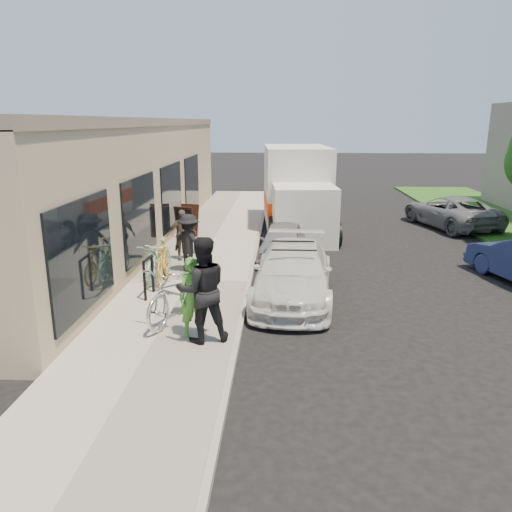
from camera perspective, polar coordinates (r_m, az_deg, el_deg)
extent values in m
plane|color=black|center=(10.07, 0.62, -9.02)|extent=(120.00, 120.00, 0.00)
cube|color=#A49F93|center=(13.05, -7.64, -3.06)|extent=(3.00, 34.00, 0.15)
cube|color=gray|center=(12.86, -0.82, -3.24)|extent=(0.12, 34.00, 0.13)
cube|color=tan|center=(18.20, -15.16, 7.93)|extent=(3.50, 20.00, 4.00)
cube|color=#7C6D5D|center=(18.08, -15.63, 14.54)|extent=(3.60, 20.00, 0.25)
cube|color=black|center=(10.27, -19.14, 0.08)|extent=(0.06, 3.00, 2.20)
cube|color=black|center=(13.96, -13.11, 4.34)|extent=(0.06, 3.00, 2.20)
cube|color=black|center=(17.79, -9.61, 6.78)|extent=(0.06, 3.00, 2.20)
cube|color=black|center=(21.68, -7.33, 8.34)|extent=(0.06, 3.00, 2.20)
cylinder|color=black|center=(11.61, -12.62, -2.87)|extent=(0.06, 0.06, 0.91)
cylinder|color=black|center=(12.16, -11.75, -2.00)|extent=(0.06, 0.06, 0.91)
cylinder|color=black|center=(11.76, -12.29, -0.32)|extent=(0.09, 0.61, 0.06)
cube|color=black|center=(17.63, -8.16, 3.86)|extent=(0.73, 0.43, 1.12)
cube|color=black|center=(18.00, -7.63, 4.11)|extent=(0.73, 0.43, 1.12)
cube|color=black|center=(17.59, -8.22, 4.02)|extent=(0.57, 0.31, 0.80)
imported|color=silver|center=(11.90, 4.26, -1.89)|extent=(2.09, 4.55, 1.29)
cylinder|color=black|center=(11.25, 4.37, 0.63)|extent=(1.02, 0.04, 0.04)
cylinder|color=black|center=(12.09, 4.28, 1.65)|extent=(1.02, 0.04, 0.04)
imported|color=#99989D|center=(15.37, 3.08, 1.71)|extent=(1.62, 3.37, 1.11)
cube|color=silver|center=(17.29, 5.51, 4.68)|extent=(2.25, 2.25, 2.00)
cube|color=black|center=(17.22, 5.54, 6.06)|extent=(1.95, 0.19, 0.95)
cube|color=silver|center=(20.31, 4.59, 8.06)|extent=(2.72, 4.58, 3.06)
cube|color=#F0440E|center=(20.41, 4.55, 6.15)|extent=(2.74, 4.61, 0.58)
cylinder|color=black|center=(16.81, 2.07, 2.42)|extent=(0.32, 0.86, 0.84)
cylinder|color=black|center=(17.05, 9.18, 2.41)|extent=(0.32, 0.86, 0.84)
cylinder|color=black|center=(17.94, 1.89, 3.23)|extent=(0.32, 0.86, 0.84)
cylinder|color=black|center=(18.16, 8.56, 3.22)|extent=(0.32, 0.86, 0.84)
cylinder|color=black|center=(21.88, 1.40, 5.40)|extent=(0.32, 0.86, 0.84)
cylinder|color=black|center=(22.06, 6.91, 5.38)|extent=(0.32, 0.86, 0.84)
imported|color=slate|center=(21.46, 21.35, 4.75)|extent=(3.29, 4.96, 1.27)
imported|color=silver|center=(10.39, -8.94, -4.02)|extent=(1.44, 2.39, 1.18)
imported|color=#438A2E|center=(9.50, -7.16, -4.70)|extent=(0.65, 0.53, 1.54)
imported|color=black|center=(9.19, -6.17, -3.86)|extent=(1.16, 1.03, 1.99)
imported|color=#7CB9A9|center=(13.09, -10.97, -0.40)|extent=(0.66, 1.79, 1.05)
imported|color=#7CB9A9|center=(13.19, -11.56, -0.47)|extent=(0.81, 1.92, 0.98)
imported|color=gold|center=(12.89, -10.60, -0.60)|extent=(0.66, 1.81, 1.06)
imported|color=black|center=(13.59, -7.67, 1.48)|extent=(1.18, 1.01, 1.58)
imported|color=brown|center=(14.84, -8.46, 2.42)|extent=(0.95, 0.63, 1.49)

